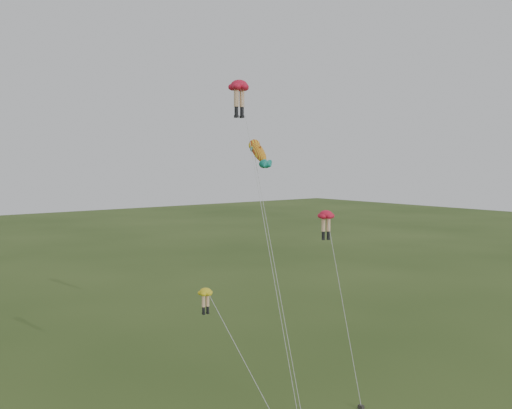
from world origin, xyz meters
TOP-DOWN VIEW (x-y plane):
  - ground at (0.00, 0.00)m, footprint 300.00×300.00m
  - legs_kite_red_high at (1.58, 7.53)m, footprint 3.75×10.61m
  - legs_kite_red_mid at (6.42, 3.34)m, footprint 4.25×7.48m
  - legs_kite_yellow at (-4.44, 2.73)m, footprint 1.24×7.88m
  - fish_kite at (2.39, 6.36)m, footprint 3.74×9.39m

SIDE VIEW (x-z plane):
  - ground at x=0.00m, z-range 0.00..0.00m
  - legs_kite_yellow at x=-4.44m, z-range 3.19..10.96m
  - legs_kite_red_mid at x=6.42m, z-range 5.28..17.28m
  - fish_kite at x=2.39m, z-range 7.48..24.94m
  - legs_kite_red_high at x=1.58m, z-range 9.91..31.46m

